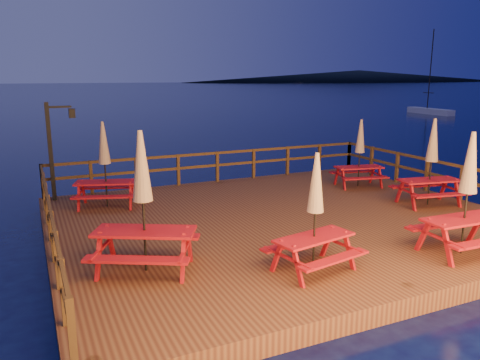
{
  "coord_description": "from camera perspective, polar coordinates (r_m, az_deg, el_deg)",
  "views": [
    {
      "loc": [
        -6.13,
        -10.57,
        4.19
      ],
      "look_at": [
        -1.03,
        0.6,
        1.42
      ],
      "focal_mm": 35.0,
      "sensor_mm": 36.0,
      "label": 1
    }
  ],
  "objects": [
    {
      "name": "ground",
      "position": [
        12.92,
        5.32,
        -6.28
      ],
      "size": [
        500.0,
        500.0,
        0.0
      ],
      "primitive_type": "plane",
      "color": "#050631",
      "rests_on": "ground"
    },
    {
      "name": "picnic_table_0",
      "position": [
        9.13,
        9.14,
        -3.74
      ],
      "size": [
        1.88,
        1.65,
        2.36
      ],
      "rotation": [
        0.0,
        0.0,
        0.19
      ],
      "color": "maroon",
      "rests_on": "deck"
    },
    {
      "name": "picnic_table_3",
      "position": [
        9.15,
        -11.75,
        -2.39
      ],
      "size": [
        2.47,
        2.32,
        2.79
      ],
      "rotation": [
        0.0,
        0.0,
        -0.48
      ],
      "color": "maroon",
      "rests_on": "deck"
    },
    {
      "name": "picnic_table_2",
      "position": [
        14.06,
        -16.16,
        1.99
      ],
      "size": [
        2.11,
        1.92,
        2.5
      ],
      "rotation": [
        0.0,
        0.0,
        -0.32
      ],
      "color": "maroon",
      "rests_on": "deck"
    },
    {
      "name": "picnic_table_1",
      "position": [
        14.78,
        22.3,
        2.19
      ],
      "size": [
        2.04,
        1.79,
        2.57
      ],
      "rotation": [
        0.0,
        0.0,
        -0.19
      ],
      "color": "maroon",
      "rests_on": "deck"
    },
    {
      "name": "picnic_table_4",
      "position": [
        16.55,
        14.38,
        3.32
      ],
      "size": [
        1.87,
        1.65,
        2.32
      ],
      "rotation": [
        0.0,
        0.0,
        -0.22
      ],
      "color": "maroon",
      "rests_on": "deck"
    },
    {
      "name": "lamp_post",
      "position": [
        15.27,
        -21.59,
        4.31
      ],
      "size": [
        0.85,
        0.18,
        3.0
      ],
      "color": "black",
      "rests_on": "deck"
    },
    {
      "name": "headland_right",
      "position": [
        307.25,
        14.28,
        12.19
      ],
      "size": [
        230.4,
        86.4,
        7.0
      ],
      "primitive_type": "ellipsoid",
      "color": "black",
      "rests_on": "ground"
    },
    {
      "name": "sailboat",
      "position": [
        55.54,
        22.14,
        7.77
      ],
      "size": [
        1.5,
        6.2,
        9.12
      ],
      "rotation": [
        0.0,
        0.0,
        -0.07
      ],
      "color": "silver",
      "rests_on": "ground"
    },
    {
      "name": "railing",
      "position": [
        14.11,
        1.84,
        0.32
      ],
      "size": [
        11.8,
        9.75,
        1.1
      ],
      "color": "#3D2713",
      "rests_on": "deck"
    },
    {
      "name": "deck_piles",
      "position": [
        13.02,
        5.29,
        -7.52
      ],
      "size": [
        11.44,
        9.44,
        1.4
      ],
      "color": "#3D2713",
      "rests_on": "ground"
    },
    {
      "name": "deck",
      "position": [
        12.85,
        5.33,
        -5.43
      ],
      "size": [
        12.0,
        10.0,
        0.4
      ],
      "primitive_type": "cube",
      "color": "#472416",
      "rests_on": "ground"
    },
    {
      "name": "picnic_table_5",
      "position": [
        10.99,
        25.97,
        -1.29
      ],
      "size": [
        1.91,
        1.6,
        2.64
      ],
      "rotation": [
        0.0,
        0.0,
        -0.04
      ],
      "color": "maroon",
      "rests_on": "deck"
    }
  ]
}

